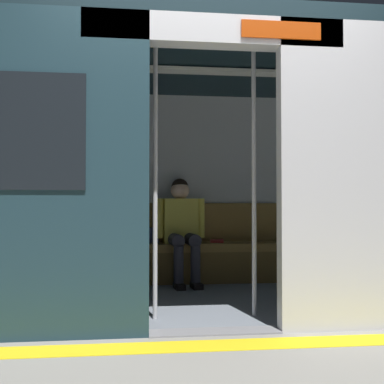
{
  "coord_description": "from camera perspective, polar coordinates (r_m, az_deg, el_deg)",
  "views": [
    {
      "loc": [
        0.54,
        3.23,
        0.87
      ],
      "look_at": [
        0.02,
        -1.18,
        0.99
      ],
      "focal_mm": 44.58,
      "sensor_mm": 36.0,
      "label": 1
    }
  ],
  "objects": [
    {
      "name": "person_seated",
      "position": [
        5.3,
        -1.28,
        -3.79
      ],
      "size": [
        0.55,
        0.7,
        1.17
      ],
      "color": "#D8CC4C",
      "rests_on": "ground_plane"
    },
    {
      "name": "book",
      "position": [
        5.51,
        3.01,
        -5.87
      ],
      "size": [
        0.19,
        0.24,
        0.03
      ],
      "primitive_type": "cube",
      "rotation": [
        0.0,
        0.0,
        -0.18
      ],
      "color": "#B22D2D",
      "rests_on": "bench_seat"
    },
    {
      "name": "handbag",
      "position": [
        5.39,
        -5.44,
        -5.21
      ],
      "size": [
        0.26,
        0.15,
        0.17
      ],
      "color": "#262D4C",
      "rests_on": "bench_seat"
    },
    {
      "name": "platform_edge_strip",
      "position": [
        3.11,
        3.71,
        -17.79
      ],
      "size": [
        8.0,
        0.24,
        0.01
      ],
      "primitive_type": "cube",
      "color": "yellow",
      "rests_on": "ground_plane"
    },
    {
      "name": "train_car",
      "position": [
        4.43,
        -0.43,
        6.61
      ],
      "size": [
        6.4,
        2.6,
        2.29
      ],
      "color": "silver",
      "rests_on": "ground_plane"
    },
    {
      "name": "bench_seat",
      "position": [
        5.38,
        -0.99,
        -7.23
      ],
      "size": [
        2.76,
        0.44,
        0.44
      ],
      "color": "olive",
      "rests_on": "ground_plane"
    },
    {
      "name": "ground_plane",
      "position": [
        3.39,
        2.74,
        -16.44
      ],
      "size": [
        60.0,
        60.0,
        0.0
      ],
      "primitive_type": "plane",
      "color": "gray"
    },
    {
      "name": "grab_pole_far",
      "position": [
        3.8,
        7.42,
        1.56
      ],
      "size": [
        0.04,
        0.04,
        2.15
      ],
      "primitive_type": "cylinder",
      "color": "silver",
      "rests_on": "ground_plane"
    },
    {
      "name": "grab_pole_door",
      "position": [
        3.66,
        -4.42,
        1.67
      ],
      "size": [
        0.04,
        0.04,
        2.15
      ],
      "primitive_type": "cylinder",
      "color": "silver",
      "rests_on": "ground_plane"
    }
  ]
}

